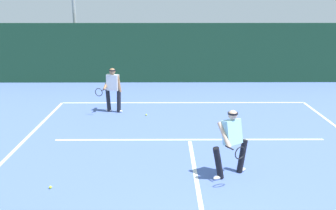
{
  "coord_description": "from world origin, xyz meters",
  "views": [
    {
      "loc": [
        -0.71,
        -3.79,
        4.01
      ],
      "look_at": [
        -0.64,
        6.82,
        1.0
      ],
      "focal_mm": 39.51,
      "sensor_mm": 36.0,
      "label": 1
    }
  ],
  "objects_px": {
    "player_near": "(232,140)",
    "tennis_ball_extra": "(50,187)",
    "tennis_ball": "(146,115)",
    "player_far": "(113,88)"
  },
  "relations": [
    {
      "from": "player_far",
      "to": "tennis_ball",
      "type": "distance_m",
      "value": 1.6
    },
    {
      "from": "player_near",
      "to": "tennis_ball_extra",
      "type": "relative_size",
      "value": 24.58
    },
    {
      "from": "tennis_ball",
      "to": "player_near",
      "type": "bearing_deg",
      "value": -64.81
    },
    {
      "from": "tennis_ball_extra",
      "to": "player_near",
      "type": "bearing_deg",
      "value": 8.53
    },
    {
      "from": "player_near",
      "to": "tennis_ball_extra",
      "type": "distance_m",
      "value": 4.21
    },
    {
      "from": "player_near",
      "to": "tennis_ball",
      "type": "height_order",
      "value": "player_near"
    },
    {
      "from": "player_far",
      "to": "tennis_ball",
      "type": "relative_size",
      "value": 25.02
    },
    {
      "from": "tennis_ball",
      "to": "tennis_ball_extra",
      "type": "height_order",
      "value": "same"
    },
    {
      "from": "tennis_ball_extra",
      "to": "tennis_ball",
      "type": "bearing_deg",
      "value": 70.99
    },
    {
      "from": "player_far",
      "to": "tennis_ball",
      "type": "height_order",
      "value": "player_far"
    }
  ]
}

